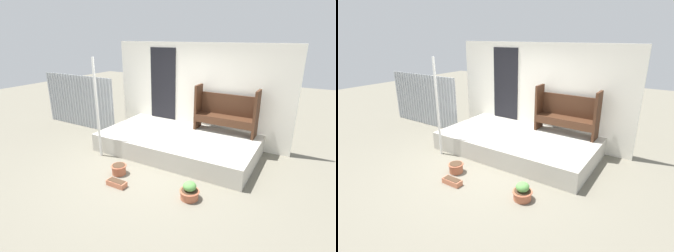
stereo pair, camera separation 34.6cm
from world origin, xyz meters
TOP-DOWN VIEW (x-y plane):
  - ground_plane at (0.00, 0.00)m, footprint 24.00×24.00m
  - porch_slab at (0.09, 1.03)m, footprint 3.77×2.06m
  - house_wall at (0.05, 2.09)m, footprint 4.97×0.08m
  - fence_corrugated at (-3.54, 1.22)m, footprint 2.81×0.05m
  - support_post at (-1.42, -0.11)m, footprint 0.06×0.06m
  - bench at (1.01, 1.81)m, footprint 1.54×0.41m
  - flower_pot_left at (-0.45, -0.60)m, footprint 0.33×0.33m
  - flower_pot_middle at (1.21, -0.66)m, footprint 0.36×0.36m
  - planter_box_rect at (-0.19, -0.98)m, footprint 0.40×0.17m

SIDE VIEW (x-z plane):
  - ground_plane at x=0.00m, z-range 0.00..0.00m
  - planter_box_rect at x=-0.19m, z-range 0.00..0.11m
  - flower_pot_left at x=-0.45m, z-range 0.01..0.22m
  - flower_pot_middle at x=1.21m, z-range -0.02..0.31m
  - porch_slab at x=0.09m, z-range 0.00..0.44m
  - fence_corrugated at x=-3.54m, z-range 0.00..1.62m
  - bench at x=1.01m, z-range 0.42..1.56m
  - support_post at x=-1.42m, z-range 0.00..2.32m
  - house_wall at x=0.05m, z-range 0.01..2.61m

